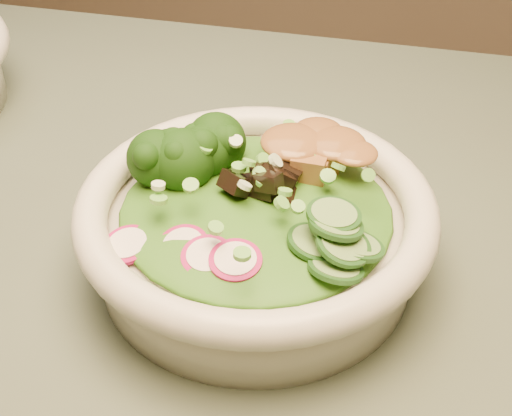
# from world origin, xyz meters

# --- Properties ---
(dining_table) EXTENTS (1.20, 0.80, 0.75)m
(dining_table) POSITION_xyz_m (0.00, 0.00, 0.64)
(dining_table) COLOR black
(dining_table) RESTS_ON ground
(salad_bowl) EXTENTS (0.27, 0.27, 0.07)m
(salad_bowl) POSITION_xyz_m (0.10, -0.03, 0.79)
(salad_bowl) COLOR silver
(salad_bowl) RESTS_ON dining_table
(lettuce_bed) EXTENTS (0.20, 0.20, 0.02)m
(lettuce_bed) POSITION_xyz_m (0.10, -0.03, 0.81)
(lettuce_bed) COLOR #2D5D13
(lettuce_bed) RESTS_ON salad_bowl
(broccoli_florets) EXTENTS (0.09, 0.08, 0.04)m
(broccoli_florets) POSITION_xyz_m (0.04, -0.00, 0.83)
(broccoli_florets) COLOR black
(broccoli_florets) RESTS_ON salad_bowl
(radish_slices) EXTENTS (0.11, 0.05, 0.02)m
(radish_slices) POSITION_xyz_m (0.07, -0.09, 0.81)
(radish_slices) COLOR #A20C4E
(radish_slices) RESTS_ON salad_bowl
(cucumber_slices) EXTENTS (0.08, 0.08, 0.04)m
(cucumber_slices) POSITION_xyz_m (0.15, -0.06, 0.82)
(cucumber_slices) COLOR #74A75C
(cucumber_slices) RESTS_ON salad_bowl
(mushroom_heap) EXTENTS (0.08, 0.08, 0.04)m
(mushroom_heap) POSITION_xyz_m (0.10, -0.02, 0.82)
(mushroom_heap) COLOR black
(mushroom_heap) RESTS_ON salad_bowl
(tofu_cubes) EXTENTS (0.10, 0.07, 0.04)m
(tofu_cubes) POSITION_xyz_m (0.13, 0.02, 0.82)
(tofu_cubes) COLOR olive
(tofu_cubes) RESTS_ON salad_bowl
(peanut_sauce) EXTENTS (0.07, 0.06, 0.02)m
(peanut_sauce) POSITION_xyz_m (0.13, 0.02, 0.83)
(peanut_sauce) COLOR brown
(peanut_sauce) RESTS_ON tofu_cubes
(scallion_garnish) EXTENTS (0.19, 0.19, 0.02)m
(scallion_garnish) POSITION_xyz_m (0.10, -0.03, 0.83)
(scallion_garnish) COLOR #67BB42
(scallion_garnish) RESTS_ON salad_bowl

